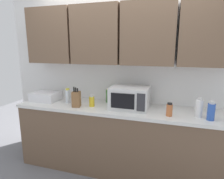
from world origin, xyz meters
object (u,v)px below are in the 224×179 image
at_px(dish_rack, 46,96).
at_px(bottle_blue_cleaner, 211,111).
at_px(bottle_clear_tall, 68,96).
at_px(bottle_spice_jar, 169,110).
at_px(bottle_white_jar, 199,108).
at_px(bottle_green_oil, 109,96).
at_px(microwave, 130,98).
at_px(knife_block, 76,99).
at_px(bottle_yellow_mustard, 92,101).

height_order(dish_rack, bottle_blue_cleaner, bottle_blue_cleaner).
bearing_deg(bottle_clear_tall, bottle_spice_jar, -5.53).
xyz_separation_m(bottle_white_jar, bottle_blue_cleaner, (0.12, -0.06, -0.01)).
height_order(dish_rack, bottle_green_oil, bottle_green_oil).
xyz_separation_m(microwave, bottle_blue_cleaner, (0.92, -0.15, -0.04)).
bearing_deg(bottle_white_jar, bottle_blue_cleaner, -27.96).
bearing_deg(bottle_green_oil, bottle_spice_jar, -21.59).
relative_size(knife_block, bottle_blue_cleaner, 1.26).
distance_m(microwave, bottle_yellow_mustard, 0.51).
relative_size(dish_rack, knife_block, 1.43).
xyz_separation_m(microwave, bottle_yellow_mustard, (-0.50, -0.07, -0.07)).
bearing_deg(bottle_spice_jar, bottle_yellow_mustard, 175.43).
bearing_deg(bottle_yellow_mustard, bottle_white_jar, -0.84).
relative_size(bottle_white_jar, bottle_yellow_mustard, 1.45).
xyz_separation_m(bottle_yellow_mustard, bottle_blue_cleaner, (1.42, -0.08, 0.03)).
distance_m(bottle_green_oil, bottle_blue_cleaner, 1.31).
relative_size(dish_rack, bottle_green_oil, 1.90).
distance_m(microwave, bottle_clear_tall, 0.88).
bearing_deg(bottle_yellow_mustard, bottle_spice_jar, -4.57).
relative_size(bottle_yellow_mustard, bottle_green_oil, 0.77).
xyz_separation_m(bottle_yellow_mustard, bottle_clear_tall, (-0.39, 0.05, 0.03)).
xyz_separation_m(bottle_white_jar, bottle_spice_jar, (-0.31, -0.06, -0.03)).
relative_size(bottle_white_jar, bottle_blue_cleaner, 1.06).
relative_size(microwave, bottle_spice_jar, 3.10).
height_order(microwave, bottle_yellow_mustard, microwave).
xyz_separation_m(bottle_spice_jar, bottle_blue_cleaner, (0.43, -0.00, 0.02)).
bearing_deg(microwave, bottle_blue_cleaner, -9.35).
bearing_deg(dish_rack, microwave, 0.05).
bearing_deg(bottle_yellow_mustard, microwave, 8.26).
bearing_deg(bottle_spice_jar, dish_rack, 175.12).
bearing_deg(bottle_green_oil, dish_rack, -168.76).
xyz_separation_m(microwave, knife_block, (-0.69, -0.14, -0.04)).
height_order(bottle_green_oil, bottle_blue_cleaner, bottle_blue_cleaner).
height_order(knife_block, bottle_blue_cleaner, knife_block).
bearing_deg(bottle_blue_cleaner, microwave, 170.65).
xyz_separation_m(microwave, bottle_clear_tall, (-0.88, -0.02, -0.04)).
height_order(microwave, bottle_clear_tall, microwave).
height_order(knife_block, bottle_yellow_mustard, knife_block).
xyz_separation_m(microwave, dish_rack, (-1.26, -0.00, -0.08)).
relative_size(dish_rack, bottle_blue_cleaner, 1.80).
relative_size(bottle_green_oil, bottle_blue_cleaner, 0.95).
xyz_separation_m(dish_rack, bottle_white_jar, (2.07, -0.09, 0.04)).
bearing_deg(bottle_yellow_mustard, bottle_clear_tall, 172.01).
bearing_deg(bottle_clear_tall, bottle_white_jar, -2.49).
distance_m(bottle_yellow_mustard, bottle_clear_tall, 0.39).
bearing_deg(bottle_green_oil, bottle_white_jar, -13.29).
relative_size(dish_rack, bottle_white_jar, 1.70).
bearing_deg(bottle_blue_cleaner, bottle_yellow_mustard, 176.76).
relative_size(microwave, bottle_clear_tall, 2.30).
xyz_separation_m(microwave, bottle_green_oil, (-0.34, 0.18, -0.04)).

